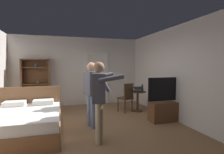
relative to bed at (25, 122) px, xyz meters
The scene contains 15 objects.
ground_plane 1.49m from the bed, ahead, with size 6.21×6.21×0.00m, color olive.
wall_back 3.41m from the bed, 63.15° to the left, with size 5.25×0.12×2.73m, color silver.
wall_right 4.16m from the bed, ahead, with size 0.12×5.89×2.73m, color silver.
doorway_frame 3.71m from the bed, 51.48° to the left, with size 0.93×0.08×2.13m.
bed is the anchor object (origin of this frame).
bookshelf 2.76m from the bed, 91.97° to the left, with size 0.98×0.32×1.83m.
tv_flatscreen 3.67m from the bed, ahead, with size 1.14×0.40×1.26m.
side_table 3.59m from the bed, 20.29° to the left, with size 0.57×0.57×0.70m.
laptop 3.57m from the bed, 19.81° to the left, with size 0.33×0.33×0.17m.
bottle_on_table 3.73m from the bed, 18.37° to the left, with size 0.06×0.06×0.27m.
wooden_chair 3.19m from the bed, 22.42° to the left, with size 0.55×0.55×0.99m.
person_blue_shirt 1.87m from the bed, 26.49° to the right, with size 0.65×0.72×1.67m.
person_striped_shirt 1.70m from the bed, ahead, with size 0.77×0.62×1.68m.
suitcase_dark 1.94m from the bed, 77.40° to the left, with size 0.48×0.35×0.47m, color black.
suitcase_small 1.92m from the bed, 75.49° to the left, with size 0.53×0.33×0.32m, color black.
Camera 1 is at (-0.67, -4.30, 1.59)m, focal length 27.97 mm.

